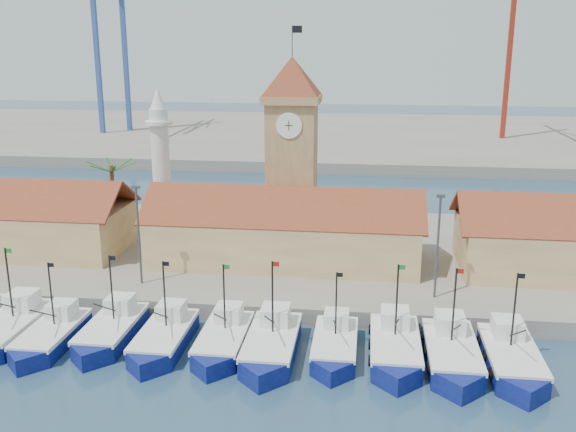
# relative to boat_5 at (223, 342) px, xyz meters

# --- Properties ---
(ground) EXTENTS (400.00, 400.00, 0.00)m
(ground) POSITION_rel_boat_5_xyz_m (2.46, -2.91, -0.73)
(ground) COLOR navy
(ground) RESTS_ON ground
(quay) EXTENTS (140.00, 32.00, 1.50)m
(quay) POSITION_rel_boat_5_xyz_m (2.46, 21.09, 0.02)
(quay) COLOR gray
(quay) RESTS_ON ground
(terminal) EXTENTS (240.00, 80.00, 2.00)m
(terminal) POSITION_rel_boat_5_xyz_m (2.46, 107.09, 0.27)
(terminal) COLOR gray
(terminal) RESTS_ON ground
(boat_1) EXTENTS (3.72, 10.19, 7.71)m
(boat_1) POSITION_rel_boat_5_xyz_m (-17.09, -0.35, 0.07)
(boat_1) COLOR #0B1355
(boat_1) RESTS_ON ground
(boat_2) EXTENTS (3.32, 9.10, 6.88)m
(boat_2) POSITION_rel_boat_5_xyz_m (-13.33, -0.91, -0.01)
(boat_2) COLOR #0B1355
(boat_2) RESTS_ON ground
(boat_3) EXTENTS (3.46, 9.47, 7.16)m
(boat_3) POSITION_rel_boat_5_xyz_m (-9.07, 0.48, 0.02)
(boat_3) COLOR #0B1355
(boat_3) RESTS_ON ground
(boat_4) EXTENTS (3.45, 9.45, 7.15)m
(boat_4) POSITION_rel_boat_5_xyz_m (-4.57, -0.25, 0.01)
(boat_4) COLOR #0B1355
(boat_4) RESTS_ON ground
(boat_5) EXTENTS (3.39, 9.27, 7.02)m
(boat_5) POSITION_rel_boat_5_xyz_m (0.00, 0.00, 0.00)
(boat_5) COLOR #0B1355
(boat_5) RESTS_ON ground
(boat_6) EXTENTS (3.67, 10.04, 7.60)m
(boat_6) POSITION_rel_boat_5_xyz_m (3.75, -0.49, 0.06)
(boat_6) COLOR #0B1355
(boat_6) RESTS_ON ground
(boat_7) EXTENTS (3.22, 8.83, 6.68)m
(boat_7) POSITION_rel_boat_5_xyz_m (8.44, 0.25, -0.03)
(boat_7) COLOR #0B1355
(boat_7) RESTS_ON ground
(boat_8) EXTENTS (3.62, 9.92, 7.50)m
(boat_8) POSITION_rel_boat_5_xyz_m (12.87, 0.24, 0.05)
(boat_8) COLOR #0B1355
(boat_8) RESTS_ON ground
(boat_9) EXTENTS (3.66, 10.02, 7.58)m
(boat_9) POSITION_rel_boat_5_xyz_m (16.91, -0.26, 0.06)
(boat_9) COLOR #0B1355
(boat_9) RESTS_ON ground
(boat_10) EXTENTS (3.60, 9.88, 7.47)m
(boat_10) POSITION_rel_boat_5_xyz_m (21.06, -0.43, 0.05)
(boat_10) COLOR #0B1355
(boat_10) RESTS_ON ground
(hall_center) EXTENTS (27.04, 10.13, 7.61)m
(hall_center) POSITION_rel_boat_5_xyz_m (2.46, 17.09, 3.26)
(hall_center) COLOR #E7BC7E
(hall_center) RESTS_ON quay
(clock_tower) EXTENTS (5.80, 5.80, 22.70)m
(clock_tower) POSITION_rel_boat_5_xyz_m (2.46, 23.08, 11.24)
(clock_tower) COLOR tan
(clock_tower) RESTS_ON quay
(minaret) EXTENTS (3.00, 3.00, 16.30)m
(minaret) POSITION_rel_boat_5_xyz_m (-12.54, 25.09, 9.00)
(minaret) COLOR silver
(minaret) RESTS_ON quay
(palm_tree) EXTENTS (5.60, 5.03, 8.39)m
(palm_tree) POSITION_rel_boat_5_xyz_m (-17.54, 23.09, 5.52)
(palm_tree) COLOR brown
(palm_tree) RESTS_ON quay
(lamp_posts) EXTENTS (80.70, 0.25, 9.03)m
(lamp_posts) POSITION_rel_boat_5_xyz_m (2.96, 9.09, 5.75)
(lamp_posts) COLOR #3F3F44
(lamp_posts) RESTS_ON quay
(crane_blue_far) EXTENTS (1.00, 37.87, 46.54)m
(crane_blue_far) POSITION_rel_boat_5_xyz_m (-51.01, 97.05, 27.53)
(crane_blue_far) COLOR #315097
(crane_blue_far) RESTS_ON terminal
(crane_blue_near) EXTENTS (1.00, 30.26, 41.72)m
(crane_blue_near) POSITION_rel_boat_5_xyz_m (-46.74, 104.01, 24.23)
(crane_blue_near) COLOR #315097
(crane_blue_near) RESTS_ON terminal
(crane_red_right) EXTENTS (1.00, 34.12, 41.64)m
(crane_red_right) POSITION_rel_boat_5_xyz_m (39.50, 100.46, 24.50)
(crane_red_right) COLOR maroon
(crane_red_right) RESTS_ON terminal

